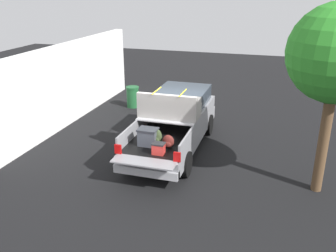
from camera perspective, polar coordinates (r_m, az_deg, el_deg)
The scene contains 4 objects.
ground_plane at distance 13.11m, azimuth 0.77°, elevation -3.60°, with size 40.00×40.00×0.00m, color black.
pickup_truck at distance 13.06m, azimuth 1.24°, elevation 0.88°, with size 6.05×2.06×2.23m.
building_facade at distance 16.15m, azimuth -14.61°, elevation 6.59°, with size 10.08×0.36×3.25m, color white.
trash_can at distance 17.57m, azimuth -5.45°, elevation 4.50°, with size 0.60×0.60×0.98m.
Camera 1 is at (-11.45, -3.33, 5.45)m, focal length 39.62 mm.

